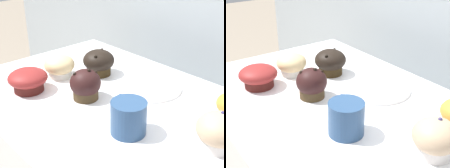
{
  "view_description": "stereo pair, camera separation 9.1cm",
  "coord_description": "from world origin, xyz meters",
  "views": [
    {
      "loc": [
        0.57,
        -0.54,
        1.35
      ],
      "look_at": [
        -0.03,
        0.01,
        0.95
      ],
      "focal_mm": 50.0,
      "sensor_mm": 36.0,
      "label": 1
    },
    {
      "loc": [
        0.63,
        -0.47,
        1.35
      ],
      "look_at": [
        -0.03,
        0.01,
        0.95
      ],
      "focal_mm": 50.0,
      "sensor_mm": 36.0,
      "label": 2
    }
  ],
  "objects": [
    {
      "name": "muffin_back_right",
      "position": [
        -0.08,
        -0.05,
        0.95
      ],
      "size": [
        0.09,
        0.09,
        0.1
      ],
      "color": "#41301C",
      "rests_on": "display_counter"
    },
    {
      "name": "muffin_front_right",
      "position": [
        0.3,
        0.03,
        0.95
      ],
      "size": [
        0.1,
        0.1,
        0.09
      ],
      "color": "silver",
      "rests_on": "display_counter"
    },
    {
      "name": "muffin_back_left",
      "position": [
        -0.19,
        0.09,
        0.95
      ],
      "size": [
        0.11,
        0.11,
        0.09
      ],
      "color": "#332512",
      "rests_on": "display_counter"
    },
    {
      "name": "serving_plate",
      "position": [
        0.0,
        0.14,
        0.91
      ],
      "size": [
        0.2,
        0.2,
        0.01
      ],
      "color": "white",
      "rests_on": "display_counter"
    },
    {
      "name": "muffin_front_left",
      "position": [
        -0.26,
        -0.02,
        0.94
      ],
      "size": [
        0.1,
        0.1,
        0.08
      ],
      "color": "white",
      "rests_on": "display_counter"
    },
    {
      "name": "coffee_cup",
      "position": [
        0.12,
        -0.08,
        0.95
      ],
      "size": [
        0.13,
        0.09,
        0.08
      ],
      "color": "navy",
      "rests_on": "display_counter"
    },
    {
      "name": "muffin_front_center",
      "position": [
        -0.24,
        -0.15,
        0.94
      ],
      "size": [
        0.12,
        0.12,
        0.07
      ],
      "color": "#4F1A16",
      "rests_on": "display_counter"
    }
  ]
}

